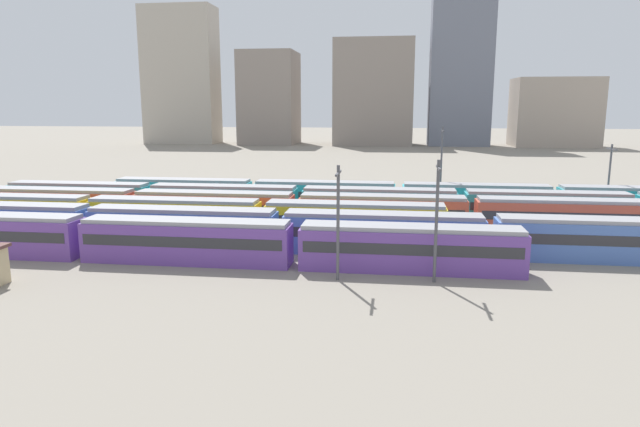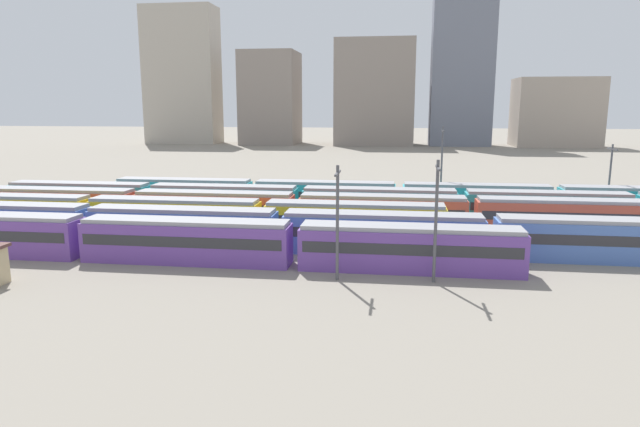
% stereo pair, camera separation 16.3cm
% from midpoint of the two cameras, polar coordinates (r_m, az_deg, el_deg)
% --- Properties ---
extents(ground_plane, '(600.00, 600.00, 0.00)m').
position_cam_midpoint_polar(ground_plane, '(66.09, -19.11, -1.25)').
color(ground_plane, gray).
extents(train_track_0, '(55.80, 3.06, 3.75)m').
position_cam_midpoint_polar(train_track_0, '(49.18, -13.35, -2.69)').
color(train_track_0, '#6B429E').
rests_on(train_track_0, ground_plane).
extents(train_track_1, '(74.70, 3.06, 3.75)m').
position_cam_midpoint_polar(train_track_1, '(52.06, -3.99, -1.67)').
color(train_track_1, '#4C70BC').
rests_on(train_track_1, ground_plane).
extents(train_track_2, '(55.80, 3.06, 3.75)m').
position_cam_midpoint_polar(train_track_2, '(60.55, -14.50, -0.22)').
color(train_track_2, yellow).
rests_on(train_track_2, ground_plane).
extents(train_track_3, '(93.60, 3.06, 3.75)m').
position_cam_midpoint_polar(train_track_3, '(61.19, 6.43, 0.17)').
color(train_track_3, '#BC4C38').
rests_on(train_track_3, ground_plane).
extents(train_track_4, '(93.60, 3.06, 3.75)m').
position_cam_midpoint_polar(train_track_4, '(66.32, 6.10, 1.01)').
color(train_track_4, teal).
rests_on(train_track_4, ground_plane).
extents(train_track_5, '(74.70, 3.06, 3.75)m').
position_cam_midpoint_polar(train_track_5, '(71.42, 8.11, 1.67)').
color(train_track_5, teal).
rests_on(train_track_5, ground_plane).
extents(catenary_pole_0, '(0.24, 3.20, 9.34)m').
position_cam_midpoint_polar(catenary_pole_0, '(42.56, 11.85, -0.16)').
color(catenary_pole_0, '#4C4C51').
rests_on(catenary_pole_0, ground_plane).
extents(catenary_pole_1, '(0.24, 3.20, 10.69)m').
position_cam_midpoint_polar(catenary_pole_1, '(74.04, 12.34, 4.97)').
color(catenary_pole_1, '#4C4C51').
rests_on(catenary_pole_1, ground_plane).
extents(catenary_pole_2, '(0.24, 3.20, 8.88)m').
position_cam_midpoint_polar(catenary_pole_2, '(42.30, 1.90, -0.33)').
color(catenary_pole_2, '#4C4C51').
rests_on(catenary_pole_2, ground_plane).
extents(catenary_pole_3, '(0.24, 3.20, 8.62)m').
position_cam_midpoint_polar(catenary_pole_3, '(78.30, 27.48, 3.52)').
color(catenary_pole_3, '#4C4C51').
rests_on(catenary_pole_3, ground_plane).
extents(distant_building_0, '(25.47, 12.78, 47.89)m').
position_cam_midpoint_polar(distant_building_0, '(212.40, -13.82, 13.45)').
color(distant_building_0, '#B2A899').
rests_on(distant_building_0, ground_plane).
extents(distant_building_1, '(19.08, 20.23, 32.02)m').
position_cam_midpoint_polar(distant_building_1, '(202.67, -5.02, 11.61)').
color(distant_building_1, gray).
rests_on(distant_building_1, ground_plane).
extents(distant_building_2, '(26.65, 19.35, 35.42)m').
position_cam_midpoint_polar(distant_building_2, '(197.87, 5.64, 12.11)').
color(distant_building_2, gray).
rests_on(distant_building_2, ground_plane).
extents(distant_building_3, '(20.15, 12.34, 54.19)m').
position_cam_midpoint_polar(distant_building_3, '(199.23, 14.29, 14.53)').
color(distant_building_3, slate).
rests_on(distant_building_3, ground_plane).
extents(distant_building_4, '(26.73, 17.18, 22.43)m').
position_cam_midpoint_polar(distant_building_4, '(204.38, 22.90, 9.46)').
color(distant_building_4, '#A89989').
rests_on(distant_building_4, ground_plane).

